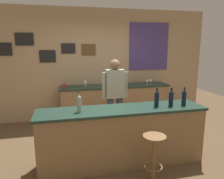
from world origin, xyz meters
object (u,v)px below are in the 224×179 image
Objects in this scene: wine_glass_d at (147,80)px; coffee_mug at (64,86)px; wine_bottle_d at (184,97)px; wine_glass_a at (85,82)px; wine_glass_c at (125,80)px; wine_bottle_a at (79,103)px; wine_glass_b at (104,82)px; wine_bottle_b at (157,98)px; wine_glass_e at (151,80)px; wine_bottle_c at (171,98)px; bartender at (115,94)px; bar_stool at (154,151)px.

wine_glass_d is 2.10m from coffee_mug.
wine_bottle_d is 1.97× the size of wine_glass_a.
wine_bottle_d is at bearing -81.17° from wine_glass_c.
wine_bottle_d reaches higher than wine_glass_a.
wine_glass_b is at bearing 69.09° from wine_bottle_a.
wine_bottle_b is (1.23, -0.01, 0.00)m from wine_bottle_a.
wine_glass_a and wine_glass_e have the same top height.
wine_bottle_c is 1.97× the size of wine_glass_d.
bartender is 5.29× the size of wine_bottle_c.
bartender is at bearing -139.45° from wine_glass_e.
wine_bottle_c is at bearing -87.06° from wine_glass_c.
wine_glass_e is at bearing 19.37° from wine_glass_d.
coffee_mug is (-1.14, 2.64, 0.49)m from bar_stool.
wine_bottle_d is at bearing -98.83° from wine_glass_e.
wine_bottle_d is at bearing 34.94° from bar_stool.
wine_glass_b is at bearing 113.73° from wine_bottle_d.
wine_glass_b is 0.97m from coffee_mug.
bar_stool is at bearing -77.04° from wine_glass_a.
wine_glass_c is at bearing 168.87° from wine_glass_e.
wine_bottle_d is 2.59m from wine_glass_a.
wine_bottle_c is (1.47, -0.04, 0.00)m from wine_bottle_a.
wine_bottle_a is (-0.96, 0.55, 0.60)m from bar_stool.
wine_glass_e is (1.22, 1.05, 0.07)m from bartender.
wine_glass_e is at bearing 40.55° from bartender.
bar_stool is 4.39× the size of wine_glass_b.
wine_glass_a reaches higher than bar_stool.
wine_glass_b is 1.00× the size of wine_glass_c.
wine_bottle_b is at bearing -0.53° from wine_bottle_a.
wine_glass_c and wine_glass_d have the same top height.
wine_glass_d reaches higher than coffee_mug.
bar_stool is 2.78m from wine_glass_d.
wine_glass_d is (0.95, 2.55, 0.55)m from bar_stool.
wine_glass_b and wine_glass_e have the same top height.
coffee_mug is at bearing 177.63° from wine_glass_b.
wine_bottle_a and wine_bottle_b have the same top height.
wine_glass_b and wine_glass_c have the same top height.
wine_bottle_a is 1.00× the size of wine_bottle_d.
wine_glass_e is (1.24, -0.00, 0.00)m from wine_glass_b.
wine_glass_c reaches higher than bar_stool.
wine_glass_c is 1.24× the size of coffee_mug.
wine_glass_a is at bearing -179.41° from wine_glass_c.
bartender is 12.96× the size of coffee_mug.
wine_bottle_a is at bearing -128.69° from bartender.
bar_stool is 5.44× the size of coffee_mug.
wine_bottle_c is 1.00× the size of wine_bottle_d.
bartender is 1.28m from wine_bottle_a.
bartender reaches higher than wine_glass_d.
wine_glass_a is 1.69m from wine_glass_e.
wine_glass_b is 1.24× the size of coffee_mug.
wine_bottle_b is at bearing -108.71° from wine_glass_d.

